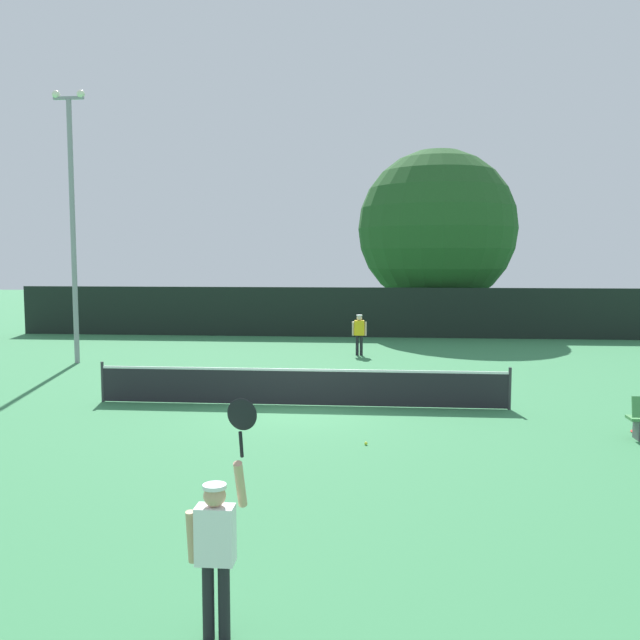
% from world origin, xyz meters
% --- Properties ---
extents(ground_plane, '(120.00, 120.00, 0.00)m').
position_xyz_m(ground_plane, '(0.00, 0.00, 0.00)').
color(ground_plane, '#387F4C').
extents(tennis_net, '(10.64, 0.08, 1.07)m').
position_xyz_m(tennis_net, '(0.00, 0.00, 0.51)').
color(tennis_net, '#232328').
rests_on(tennis_net, ground).
extents(perimeter_fence, '(31.51, 0.12, 2.39)m').
position_xyz_m(perimeter_fence, '(0.00, 15.26, 1.20)').
color(perimeter_fence, black).
rests_on(perimeter_fence, ground).
extents(player_serving, '(0.68, 0.38, 2.43)m').
position_xyz_m(player_serving, '(0.42, -10.68, 1.05)').
color(player_serving, white).
rests_on(player_serving, ground).
extents(player_receiving, '(0.57, 0.23, 1.59)m').
position_xyz_m(player_receiving, '(1.23, 9.14, 0.97)').
color(player_receiving, yellow).
rests_on(player_receiving, ground).
extents(tennis_ball, '(0.07, 0.07, 0.07)m').
position_xyz_m(tennis_ball, '(1.76, -3.55, 0.03)').
color(tennis_ball, '#CCE033').
rests_on(tennis_ball, ground).
extents(spare_racket, '(0.28, 0.52, 0.04)m').
position_xyz_m(spare_racket, '(7.65, -2.07, 0.02)').
color(spare_racket, black).
rests_on(spare_racket, ground).
extents(light_pole, '(1.18, 0.28, 9.66)m').
position_xyz_m(light_pole, '(-8.92, 6.32, 5.41)').
color(light_pole, gray).
rests_on(light_pole, ground).
extents(large_tree, '(8.25, 8.25, 9.45)m').
position_xyz_m(large_tree, '(4.98, 18.92, 5.32)').
color(large_tree, brown).
rests_on(large_tree, ground).
extents(parked_car_near, '(2.49, 4.43, 1.69)m').
position_xyz_m(parked_car_near, '(-7.75, 20.67, 0.78)').
color(parked_car_near, '#B7B7BC').
rests_on(parked_car_near, ground).
extents(parked_car_mid, '(2.49, 4.43, 1.69)m').
position_xyz_m(parked_car_mid, '(1.85, 22.47, 0.78)').
color(parked_car_mid, '#B7B7BC').
rests_on(parked_car_mid, ground).
extents(parked_car_far, '(1.99, 4.24, 1.69)m').
position_xyz_m(parked_car_far, '(9.62, 20.59, 0.78)').
color(parked_car_far, navy).
rests_on(parked_car_far, ground).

